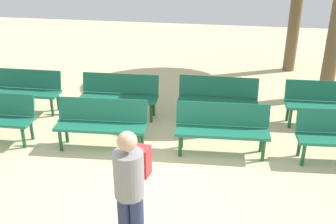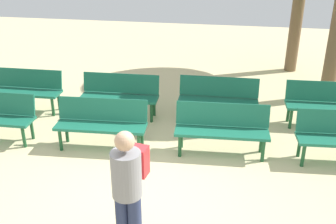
{
  "view_description": "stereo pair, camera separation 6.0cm",
  "coord_description": "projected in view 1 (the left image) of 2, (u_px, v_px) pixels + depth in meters",
  "views": [
    {
      "loc": [
        1.07,
        -4.53,
        3.57
      ],
      "look_at": [
        0.0,
        1.96,
        0.55
      ],
      "focal_mm": 42.49,
      "sensor_mm": 36.0,
      "label": 1
    },
    {
      "loc": [
        1.13,
        -4.52,
        3.57
      ],
      "look_at": [
        0.0,
        1.96,
        0.55
      ],
      "focal_mm": 42.49,
      "sensor_mm": 36.0,
      "label": 2
    }
  ],
  "objects": [
    {
      "name": "bench_r1_c2",
      "position": [
        218.0,
        96.0,
        8.04
      ],
      "size": [
        1.61,
        0.51,
        0.87
      ],
      "rotation": [
        0.0,
        0.0,
        0.02
      ],
      "color": "#19664C",
      "rests_on": "ground_plane"
    },
    {
      "name": "visitor_with_backpack",
      "position": [
        131.0,
        187.0,
        4.47
      ],
      "size": [
        0.39,
        0.56,
        1.65
      ],
      "rotation": [
        0.0,
        0.0,
        2.98
      ],
      "color": "navy",
      "rests_on": "ground_plane"
    },
    {
      "name": "bench_r1_c0",
      "position": [
        24.0,
        88.0,
        8.46
      ],
      "size": [
        1.61,
        0.51,
        0.87
      ],
      "rotation": [
        0.0,
        0.0,
        0.02
      ],
      "color": "#19664C",
      "rests_on": "ground_plane"
    },
    {
      "name": "bench_r0_c2",
      "position": [
        222.0,
        126.0,
        6.82
      ],
      "size": [
        1.62,
        0.57,
        0.87
      ],
      "rotation": [
        0.0,
        0.0,
        0.06
      ],
      "color": "#19664C",
      "rests_on": "ground_plane"
    },
    {
      "name": "bench_r0_c1",
      "position": [
        102.0,
        121.0,
        7.0
      ],
      "size": [
        1.63,
        0.58,
        0.87
      ],
      "rotation": [
        0.0,
        0.0,
        0.06
      ],
      "color": "#19664C",
      "rests_on": "ground_plane"
    },
    {
      "name": "bench_r1_c1",
      "position": [
        119.0,
        93.0,
        8.2
      ],
      "size": [
        1.61,
        0.53,
        0.87
      ],
      "rotation": [
        0.0,
        0.0,
        0.03
      ],
      "color": "#19664C",
      "rests_on": "ground_plane"
    },
    {
      "name": "ground_plane",
      "position": [
        146.0,
        203.0,
        5.71
      ],
      "size": [
        24.0,
        24.0,
        0.0
      ],
      "primitive_type": "plane",
      "color": "beige"
    },
    {
      "name": "bench_r1_c3",
      "position": [
        327.0,
        101.0,
        7.8
      ],
      "size": [
        1.62,
        0.55,
        0.87
      ],
      "rotation": [
        0.0,
        0.0,
        0.04
      ],
      "color": "#19664C",
      "rests_on": "ground_plane"
    }
  ]
}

